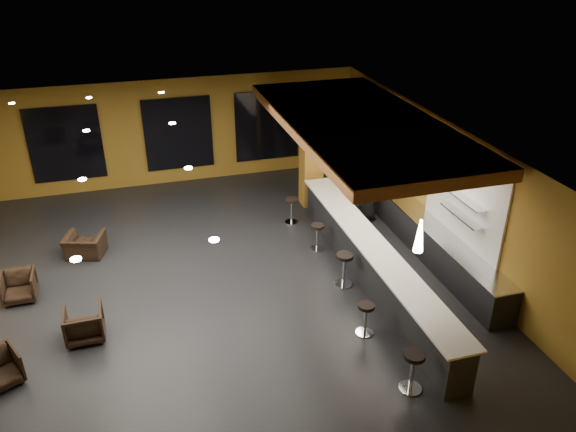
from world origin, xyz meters
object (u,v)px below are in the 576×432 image
object	(u,v)px
column	(311,151)
bar_stool_1	(366,315)
armchair_c	(19,287)
armchair_b	(84,323)
bar_stool_0	(413,367)
pendant_0	(420,236)
armchair_d	(85,245)
pendant_1	(368,186)
bar_counter	(371,264)
staff_b	(363,183)
staff_c	(368,194)
pendant_2	(331,150)
bar_stool_3	(317,234)
bar_stool_4	(292,207)
staff_a	(354,207)
bar_stool_2	(344,266)
prep_counter	(435,245)

from	to	relation	value
column	bar_stool_1	world-z (taller)	column
armchair_c	bar_stool_1	xyz separation A→B (m)	(7.17, -3.41, 0.14)
armchair_b	bar_stool_0	distance (m)	6.72
pendant_0	armchair_d	bearing A→B (deg)	141.93
pendant_1	bar_stool_0	world-z (taller)	pendant_1
pendant_1	bar_stool_0	bearing A→B (deg)	-100.45
armchair_b	bar_counter	bearing A→B (deg)	-178.92
staff_b	pendant_0	bearing A→B (deg)	-80.05
bar_counter	pendant_0	distance (m)	2.72
staff_c	armchair_c	bearing A→B (deg)	164.37
pendant_0	pendant_1	size ratio (longest dim) A/B	1.00
pendant_2	bar_stool_3	world-z (taller)	pendant_2
armchair_c	bar_stool_4	size ratio (longest dim) A/B	0.97
staff_b	bar_counter	bearing A→B (deg)	-86.78
bar_counter	pendant_1	world-z (taller)	pendant_1
armchair_d	bar_stool_0	distance (m)	9.01
staff_a	armchair_d	xyz separation A→B (m)	(-7.28, 0.68, -0.45)
column	pendant_1	xyz separation A→B (m)	(0.00, -4.10, 0.60)
pendant_2	bar_stool_2	distance (m)	3.52
armchair_d	bar_stool_2	size ratio (longest dim) A/B	1.13
pendant_2	armchair_d	world-z (taller)	pendant_2
bar_stool_0	bar_stool_2	bearing A→B (deg)	88.93
bar_counter	staff_a	size ratio (longest dim) A/B	5.29
column	staff_b	xyz separation A→B (m)	(1.31, -0.97, -0.80)
staff_c	bar_stool_2	bearing A→B (deg)	-146.81
bar_stool_2	staff_c	bearing A→B (deg)	57.59
armchair_c	pendant_2	bearing A→B (deg)	9.16
pendant_2	bar_stool_3	xyz separation A→B (m)	(-0.74, -1.16, -1.88)
staff_b	bar_stool_3	distance (m)	2.76
staff_a	bar_stool_4	xyz separation A→B (m)	(-1.54, 0.95, -0.26)
prep_counter	bar_stool_3	bearing A→B (deg)	153.94
bar_stool_3	staff_a	bearing A→B (deg)	28.24
pendant_1	bar_counter	bearing A→B (deg)	-90.00
staff_b	armchair_c	size ratio (longest dim) A/B	2.53
staff_b	bar_stool_0	distance (m)	7.47
pendant_1	staff_a	xyz separation A→B (m)	(0.59, 2.05, -1.59)
armchair_d	column	bearing A→B (deg)	-151.37
column	pendant_1	distance (m)	4.14
bar_stool_4	bar_stool_3	bearing A→B (deg)	-82.74
column	bar_stool_1	bearing A→B (deg)	-98.18
staff_a	armchair_b	size ratio (longest dim) A/B	1.89
staff_c	bar_stool_0	distance (m)	6.89
armchair_b	bar_stool_3	size ratio (longest dim) A/B	1.08
bar_stool_0	bar_stool_2	world-z (taller)	bar_stool_0
pendant_2	staff_b	distance (m)	2.02
staff_c	armchair_b	world-z (taller)	staff_c
staff_a	bar_stool_4	distance (m)	1.83
staff_a	bar_stool_2	bearing A→B (deg)	-113.26
staff_a	armchair_d	size ratio (longest dim) A/B	1.58
bar_stool_1	bar_stool_3	world-z (taller)	bar_stool_1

